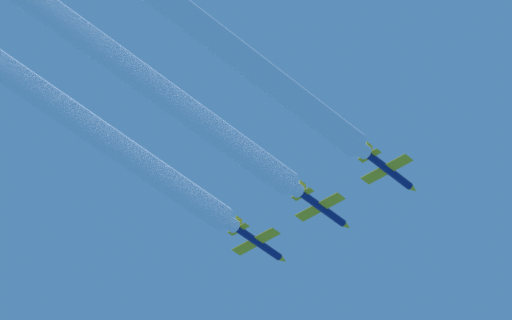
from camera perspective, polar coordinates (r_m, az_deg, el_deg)
jet_far_left at (r=260.83m, az=0.11°, el=-2.53°), size 7.49×10.90×2.62m
jet_inner_left at (r=254.86m, az=2.05°, el=-1.49°), size 7.49×10.90×2.62m
jet_center at (r=249.08m, az=4.07°, el=-0.34°), size 7.49×10.90×2.62m
smoke_trail_far_left at (r=240.69m, az=-5.71°, el=1.45°), size 3.50×63.58×3.50m
smoke_trail_inner_left at (r=235.32m, az=-3.38°, el=2.42°), size 3.50×59.24×3.50m
smoke_trail_center at (r=229.44m, az=-1.22°, el=3.69°), size 3.50×57.93×3.50m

